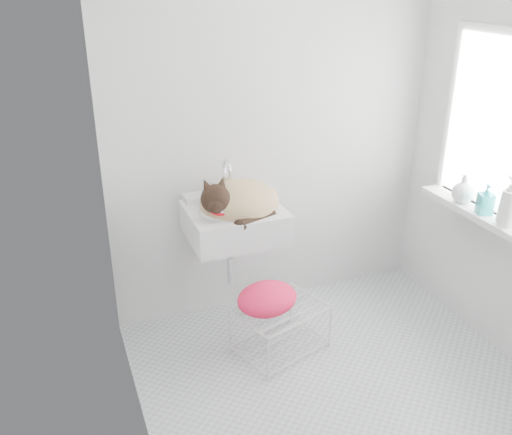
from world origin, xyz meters
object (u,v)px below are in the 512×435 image
object	(u,v)px
bottle_c	(461,202)
cat	(237,203)
bottle_a	(505,225)
sink	(234,208)
wire_rack	(280,329)
bottle_b	(483,213)

from	to	relation	value
bottle_c	cat	bearing A→B (deg)	163.90
bottle_a	bottle_c	world-z (taller)	bottle_a
sink	bottle_c	size ratio (longest dim) A/B	3.23
sink	bottle_a	size ratio (longest dim) A/B	2.37
bottle_a	cat	bearing A→B (deg)	150.65
cat	bottle_c	size ratio (longest dim) A/B	2.93
sink	bottle_c	distance (m)	1.42
bottle_a	bottle_c	size ratio (longest dim) A/B	1.36
wire_rack	bottle_b	bearing A→B (deg)	-12.10
bottle_a	bottle_b	distance (m)	0.17
cat	bottle_c	bearing A→B (deg)	-20.09
bottle_c	bottle_b	bearing A→B (deg)	-90.00
sink	bottle_b	world-z (taller)	sink
cat	wire_rack	distance (m)	0.83
bottle_b	wire_rack	bearing A→B (deg)	167.90
cat	wire_rack	world-z (taller)	cat
bottle_b	bottle_c	xyz separation A→B (m)	(0.00, 0.20, 0.00)
sink	cat	world-z (taller)	cat
cat	bottle_a	distance (m)	1.55
bottle_c	wire_rack	bearing A→B (deg)	177.13
cat	wire_rack	bearing A→B (deg)	-68.29
wire_rack	bottle_c	world-z (taller)	bottle_c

